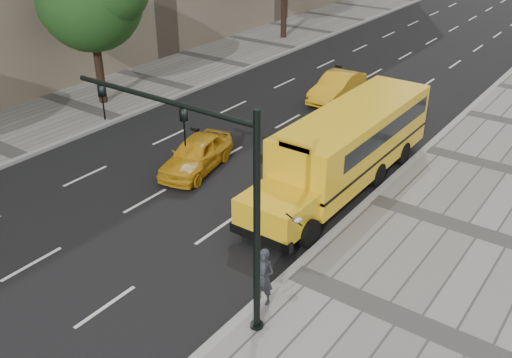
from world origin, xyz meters
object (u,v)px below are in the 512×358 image
Objects in this scene: pedestrian at (264,277)px; school_bus at (350,141)px; traffic_signal at (212,184)px; taxi_near at (196,154)px; taxi_far at (337,87)px.

school_bus is at bearing 99.95° from pedestrian.
school_bus is 1.81× the size of traffic_signal.
school_bus is 6.38m from taxi_near.
school_bus reaches higher than taxi_far.
taxi_near is 0.94× the size of taxi_far.
school_bus is 9.52m from traffic_signal.
traffic_signal is (5.74, -17.51, 3.35)m from taxi_far.
school_bus is at bearing 13.93° from taxi_near.
pedestrian is at bearing -78.68° from school_bus.
taxi_far is at bearing 121.31° from school_bus.
school_bus is 2.74× the size of taxi_near.
traffic_signal reaches higher than school_bus.
taxi_near is 11.12m from taxi_far.
school_bus is 6.61× the size of pedestrian.
traffic_signal is (0.69, -9.20, 2.33)m from school_bus.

